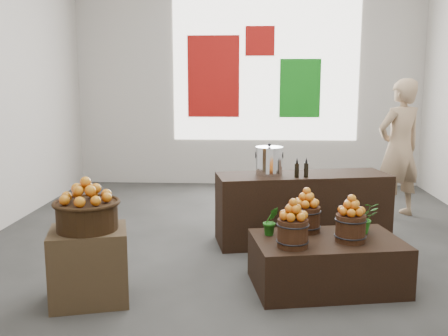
# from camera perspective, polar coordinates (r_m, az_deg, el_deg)

# --- Properties ---
(ground) EXTENTS (7.00, 7.00, 0.00)m
(ground) POSITION_cam_1_polar(r_m,az_deg,el_deg) (5.61, 2.27, -8.94)
(ground) COLOR #383836
(ground) RESTS_ON ground
(back_wall) EXTENTS (6.00, 0.04, 4.00)m
(back_wall) POSITION_cam_1_polar(r_m,az_deg,el_deg) (8.82, 2.76, 11.04)
(back_wall) COLOR #B4AFA6
(back_wall) RESTS_ON ground
(back_opening) EXTENTS (3.20, 0.02, 2.40)m
(back_opening) POSITION_cam_1_polar(r_m,az_deg,el_deg) (8.80, 4.75, 11.02)
(back_opening) COLOR white
(back_opening) RESTS_ON back_wall
(deco_red_left) EXTENTS (0.90, 0.04, 1.40)m
(deco_red_left) POSITION_cam_1_polar(r_m,az_deg,el_deg) (8.81, -1.22, 10.40)
(deco_red_left) COLOR #9A0F0B
(deco_red_left) RESTS_ON back_wall
(deco_green_right) EXTENTS (0.70, 0.04, 1.00)m
(deco_green_right) POSITION_cam_1_polar(r_m,az_deg,el_deg) (8.82, 8.67, 8.99)
(deco_green_right) COLOR #127615
(deco_green_right) RESTS_ON back_wall
(deco_red_upper) EXTENTS (0.50, 0.04, 0.50)m
(deco_red_upper) POSITION_cam_1_polar(r_m,az_deg,el_deg) (8.81, 4.13, 14.28)
(deco_red_upper) COLOR #9A0F0B
(deco_red_upper) RESTS_ON back_wall
(crate) EXTENTS (0.73, 0.65, 0.61)m
(crate) POSITION_cam_1_polar(r_m,az_deg,el_deg) (4.33, -15.12, -10.69)
(crate) COLOR #4B3723
(crate) RESTS_ON ground
(wicker_basket) EXTENTS (0.49, 0.49, 0.22)m
(wicker_basket) POSITION_cam_1_polar(r_m,az_deg,el_deg) (4.20, -15.38, -5.32)
(wicker_basket) COLOR black
(wicker_basket) RESTS_ON crate
(apples_in_basket) EXTENTS (0.38, 0.38, 0.21)m
(apples_in_basket) POSITION_cam_1_polar(r_m,az_deg,el_deg) (4.15, -15.51, -2.46)
(apples_in_basket) COLOR #940804
(apples_in_basket) RESTS_ON wicker_basket
(display_table) EXTENTS (1.40, 1.00, 0.44)m
(display_table) POSITION_cam_1_polar(r_m,az_deg,el_deg) (4.58, 11.64, -10.56)
(display_table) COLOR black
(display_table) RESTS_ON ground
(apple_bucket_front_left) EXTENTS (0.26, 0.26, 0.24)m
(apple_bucket_front_left) POSITION_cam_1_polar(r_m,az_deg,el_deg) (4.21, 7.84, -7.40)
(apple_bucket_front_left) COLOR #371A0F
(apple_bucket_front_left) RESTS_ON display_table
(apples_in_bucket_front_left) EXTENTS (0.19, 0.19, 0.17)m
(apples_in_bucket_front_left) POSITION_cam_1_polar(r_m,az_deg,el_deg) (4.15, 7.91, -4.71)
(apples_in_bucket_front_left) COLOR #940804
(apples_in_bucket_front_left) RESTS_ON apple_bucket_front_left
(apple_bucket_front_right) EXTENTS (0.26, 0.26, 0.24)m
(apple_bucket_front_right) POSITION_cam_1_polar(r_m,az_deg,el_deg) (4.44, 14.25, -6.69)
(apple_bucket_front_right) COLOR #371A0F
(apple_bucket_front_right) RESTS_ON display_table
(apples_in_bucket_front_right) EXTENTS (0.19, 0.19, 0.17)m
(apples_in_bucket_front_right) POSITION_cam_1_polar(r_m,az_deg,el_deg) (4.39, 14.37, -4.14)
(apples_in_bucket_front_right) COLOR #940804
(apples_in_bucket_front_right) RESTS_ON apple_bucket_front_right
(apple_bucket_rear) EXTENTS (0.26, 0.26, 0.24)m
(apple_bucket_rear) POSITION_cam_1_polar(r_m,az_deg,el_deg) (4.65, 9.35, -5.77)
(apple_bucket_rear) COLOR #371A0F
(apple_bucket_rear) RESTS_ON display_table
(apples_in_bucket_rear) EXTENTS (0.19, 0.19, 0.17)m
(apples_in_bucket_rear) POSITION_cam_1_polar(r_m,az_deg,el_deg) (4.60, 9.42, -3.33)
(apples_in_bucket_rear) COLOR #940804
(apples_in_bucket_rear) RESTS_ON apple_bucket_rear
(herb_garnish_right) EXTENTS (0.31, 0.28, 0.29)m
(herb_garnish_right) POSITION_cam_1_polar(r_m,az_deg,el_deg) (4.71, 15.55, -5.44)
(herb_garnish_right) COLOR #195B13
(herb_garnish_right) RESTS_ON display_table
(herb_garnish_left) EXTENTS (0.17, 0.15, 0.26)m
(herb_garnish_left) POSITION_cam_1_polar(r_m,az_deg,el_deg) (4.50, 5.37, -6.05)
(herb_garnish_left) COLOR #195B13
(herb_garnish_left) RESTS_ON display_table
(counter) EXTENTS (2.00, 0.98, 0.78)m
(counter) POSITION_cam_1_polar(r_m,az_deg,el_deg) (5.74, 8.91, -4.53)
(counter) COLOR black
(counter) RESTS_ON ground
(stock_pot_left) EXTENTS (0.30, 0.30, 0.30)m
(stock_pot_left) POSITION_cam_1_polar(r_m,az_deg,el_deg) (5.53, 5.18, 0.72)
(stock_pot_left) COLOR silver
(stock_pot_left) RESTS_ON counter
(oil_cruets) EXTENTS (0.15, 0.08, 0.22)m
(oil_cruets) POSITION_cam_1_polar(r_m,az_deg,el_deg) (5.46, 9.64, 0.09)
(oil_cruets) COLOR black
(oil_cruets) RESTS_ON counter
(shopper) EXTENTS (0.80, 0.69, 1.85)m
(shopper) POSITION_cam_1_polar(r_m,az_deg,el_deg) (7.07, 19.38, 2.12)
(shopper) COLOR tan
(shopper) RESTS_ON ground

